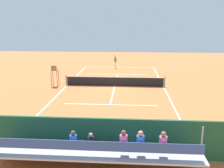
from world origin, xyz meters
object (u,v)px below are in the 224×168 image
Objects in this scene: equipment_bag at (92,147)px; tennis_player at (115,61)px; tennis_ball_far at (131,69)px; courtside_bench at (130,140)px; tennis_net at (115,81)px; umpire_chair at (55,73)px; bleacher_stand at (94,153)px; tennis_ball_near at (100,70)px; tennis_racket at (110,68)px.

tennis_player reaches higher than equipment_bag.
courtside_bench is at bearing 89.66° from tennis_ball_far.
tennis_net is 6.26m from umpire_chair.
bleacher_stand reaches higher than tennis_player.
umpire_chair reaches higher than equipment_bag.
equipment_bag is 13.64× the size of tennis_ball_near.
courtside_bench is (-1.58, -2.13, -0.40)m from bleacher_stand.
equipment_bag is at bearing 84.87° from tennis_ball_far.
tennis_player is 29.18× the size of tennis_ball_near.
tennis_player is at bearing -89.49° from equipment_bag.
bleacher_stand is 10.07× the size of equipment_bag.
equipment_bag is 21.90m from tennis_ball_near.
equipment_bag is (-5.84, 13.11, -1.13)m from umpire_chair.
tennis_net reaches higher than equipment_bag.
tennis_racket is 8.86× the size of tennis_ball_far.
tennis_net reaches higher than tennis_racket.
tennis_player is at bearing -13.89° from tennis_ball_far.
tennis_racket is (1.30, -10.09, -0.49)m from tennis_net.
umpire_chair is 11.55m from tennis_racket.
bleacher_stand is 2.68m from courtside_bench.
tennis_net is 15.40m from bleacher_stand.
tennis_racket is at bearing -1.94° from tennis_ball_far.
tennis_ball_near is at bearing 54.45° from tennis_racket.
tennis_player is (-5.63, -10.84, -0.30)m from umpire_chair.
tennis_racket is at bearing -82.68° from tennis_net.
tennis_player is 1.32m from tennis_racket.
umpire_chair is at bearing -59.01° from courtside_bench.
tennis_net reaches higher than tennis_ball_far.
equipment_bag is 23.97m from tennis_player.
bleacher_stand is at bearing 92.96° from tennis_racket.
bleacher_stand is 5.03× the size of courtside_bench.
equipment_bag is (1.96, 0.13, -0.38)m from courtside_bench.
tennis_racket is (2.90, -23.36, -0.54)m from courtside_bench.
tennis_net is 10.15m from tennis_ball_far.
equipment_bag is at bearing 3.75° from courtside_bench.
bleacher_stand is at bearing 91.31° from tennis_player.
tennis_player reaches higher than tennis_net.
equipment_bag is (0.38, -2.00, -0.77)m from bleacher_stand.
umpire_chair is 32.42× the size of tennis_ball_far.
tennis_ball_near is at bearing -79.27° from courtside_bench.
umpire_chair is 9.52m from tennis_ball_near.
bleacher_stand reaches higher than tennis_net.
tennis_ball_near is at bearing 20.51° from tennis_ball_far.
bleacher_stand is 16.35m from umpire_chair.
tennis_player is at bearing -117.44° from umpire_chair.
courtside_bench reaches higher than tennis_ball_far.
tennis_player is 3.06m from tennis_ball_near.
tennis_ball_far is (-7.94, -10.27, -1.28)m from umpire_chair.
equipment_bag is at bearing 92.29° from tennis_racket.
tennis_player reaches higher than tennis_racket.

